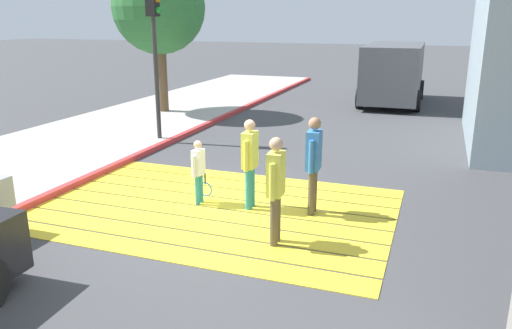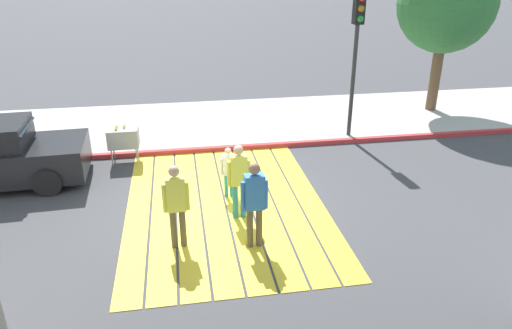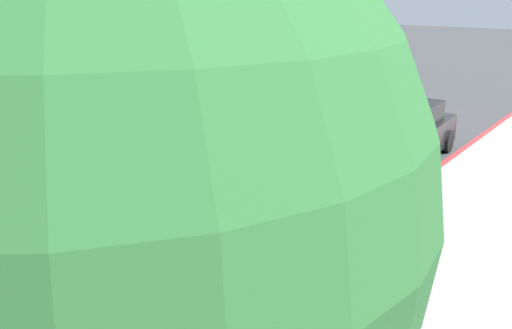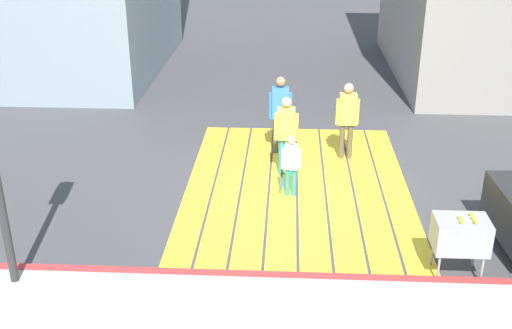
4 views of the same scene
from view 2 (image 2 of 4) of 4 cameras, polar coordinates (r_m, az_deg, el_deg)
The scene contains 11 objects.
ground_plane at distance 10.66m, azimuth -3.73°, elevation -4.90°, with size 120.00×120.00×0.00m, color #424244.
crosswalk_stripes at distance 10.65m, azimuth -3.73°, elevation -4.87°, with size 6.40×4.35×0.01m.
sidewalk_west at distance 15.76m, azimuth -5.95°, elevation 5.00°, with size 4.80×40.00×0.12m, color #ADA8A0.
curb_painted at distance 13.56m, azimuth -5.23°, elevation 1.87°, with size 0.16×40.00×0.13m, color #BC3333.
traffic_light_corner at distance 14.00m, azimuth 12.11°, elevation 14.80°, with size 0.39×0.28×4.24m.
street_tree at distance 17.34m, azimuth 22.06°, elevation 17.29°, with size 3.20×3.20×5.32m.
tennis_ball_cart at distance 13.07m, azimuth -15.78°, elevation 3.15°, with size 0.56×0.80×1.02m.
pedestrian_adult_lead at distance 8.84m, azimuth -9.65°, elevation -4.37°, with size 0.23×0.50×1.70m.
pedestrian_adult_trailing at distance 9.71m, azimuth -2.09°, elevation -1.47°, with size 0.21×0.49×1.66m.
pedestrian_adult_side at distance 8.71m, azimuth -0.19°, elevation -4.23°, with size 0.24×0.51×1.75m.
pedestrian_child_with_racket at distance 10.70m, azimuth -3.29°, elevation -0.67°, with size 0.28×0.38×1.22m.
Camera 2 is at (9.31, -0.88, 5.11)m, focal length 33.03 mm.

